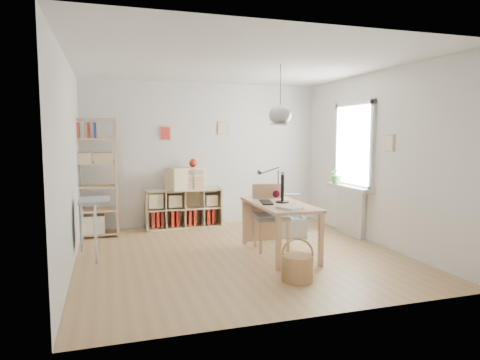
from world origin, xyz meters
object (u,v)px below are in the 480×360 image
object	(u,v)px
desk	(279,209)
tall_bookshelf	(92,173)
monitor	(283,186)
chair	(270,213)
storage_chest	(285,222)
cube_shelf	(183,211)
drawer_chest	(185,178)

from	to	relation	value
desk	tall_bookshelf	distance (m)	3.27
tall_bookshelf	monitor	distance (m)	3.27
chair	storage_chest	size ratio (longest dim) A/B	1.15
tall_bookshelf	chair	world-z (taller)	tall_bookshelf
monitor	chair	bearing A→B (deg)	128.15
monitor	desk	bearing A→B (deg)	-133.24
storage_chest	desk	bearing A→B (deg)	-106.15
tall_bookshelf	storage_chest	world-z (taller)	tall_bookshelf
cube_shelf	storage_chest	world-z (taller)	cube_shelf
monitor	drawer_chest	world-z (taller)	monitor
cube_shelf	monitor	size ratio (longest dim) A/B	3.03
desk	monitor	distance (m)	0.34
cube_shelf	drawer_chest	world-z (taller)	drawer_chest
cube_shelf	drawer_chest	distance (m)	0.63
cube_shelf	tall_bookshelf	bearing A→B (deg)	-169.81
cube_shelf	storage_chest	size ratio (longest dim) A/B	1.65
chair	drawer_chest	bearing A→B (deg)	124.26
cube_shelf	chair	xyz separation A→B (m)	(1.00, -1.91, 0.26)
monitor	drawer_chest	size ratio (longest dim) A/B	0.65
storage_chest	monitor	size ratio (longest dim) A/B	1.83
desk	cube_shelf	size ratio (longest dim) A/B	1.07
desk	chair	world-z (taller)	chair
desk	cube_shelf	bearing A→B (deg)	114.61
storage_chest	monitor	world-z (taller)	monitor
tall_bookshelf	monitor	xyz separation A→B (m)	(2.65, -1.92, -0.10)
desk	drawer_chest	distance (m)	2.41
chair	cube_shelf	bearing A→B (deg)	125.10
chair	monitor	distance (m)	0.53
tall_bookshelf	monitor	size ratio (longest dim) A/B	4.33
tall_bookshelf	storage_chest	distance (m)	3.37
desk	storage_chest	bearing A→B (deg)	62.61
desk	drawer_chest	xyz separation A→B (m)	(-0.97, 2.19, 0.26)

